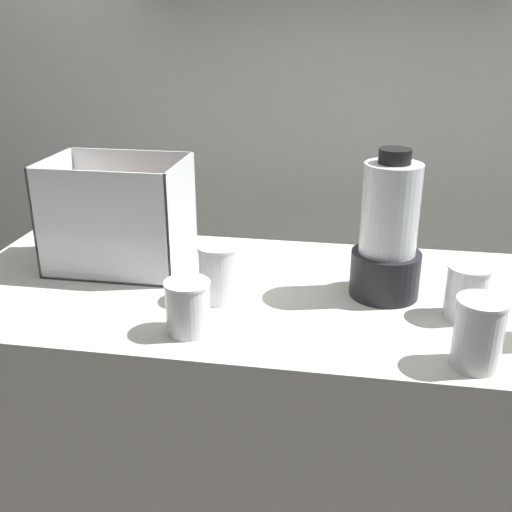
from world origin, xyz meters
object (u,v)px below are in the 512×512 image
Objects in this scene: juice_cup_beet_middle at (478,338)px; carrot_display_bin at (116,233)px; blender_pitcher at (388,237)px; juice_cup_beet_left at (218,275)px; juice_cup_carrot_right at (467,294)px; juice_cup_orange_far_left at (188,309)px.

carrot_display_bin is at bearing 157.07° from juice_cup_beet_middle.
juice_cup_beet_middle is at bearing -60.94° from blender_pitcher.
blender_pitcher is at bearing 119.06° from juice_cup_beet_middle.
juice_cup_beet_left is 0.51m from juice_cup_carrot_right.
juice_cup_orange_far_left is 0.53m from juice_cup_beet_middle.
carrot_display_bin is 0.33m from juice_cup_beet_left.
juice_cup_beet_left is 0.98× the size of juice_cup_beet_middle.
juice_cup_beet_left is (0.03, 0.15, 0.01)m from juice_cup_orange_far_left.
juice_cup_beet_middle is at bearing -22.93° from carrot_display_bin.
carrot_display_bin is 2.88× the size of juice_cup_carrot_right.
carrot_display_bin reaches higher than juice_cup_orange_far_left.
juice_cup_orange_far_left is 0.56m from juice_cup_carrot_right.
juice_cup_orange_far_left is at bearing -99.75° from juice_cup_beet_left.
blender_pitcher is 0.37m from juice_cup_beet_left.
juice_cup_orange_far_left is 0.83× the size of juice_cup_beet_middle.
juice_cup_carrot_right is (0.80, -0.15, -0.03)m from carrot_display_bin.
juice_cup_beet_middle is 0.19m from juice_cup_carrot_right.
juice_cup_beet_left is at bearing 80.25° from juice_cup_orange_far_left.
juice_cup_beet_middle reaches higher than juice_cup_beet_left.
blender_pitcher is 2.52× the size of juice_cup_beet_middle.
carrot_display_bin is 0.40m from juice_cup_orange_far_left.
juice_cup_beet_middle is 1.15× the size of juice_cup_carrot_right.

